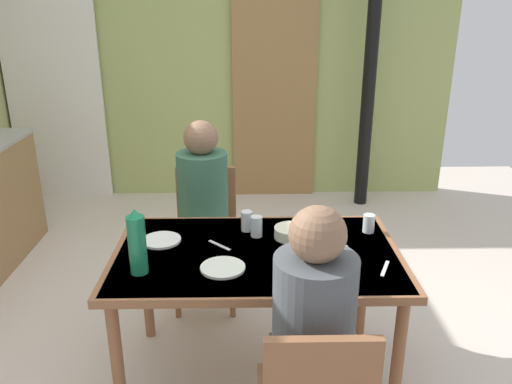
{
  "coord_description": "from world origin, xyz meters",
  "views": [
    {
      "loc": [
        0.23,
        -2.43,
        1.86
      ],
      "look_at": [
        0.27,
        -0.06,
        0.97
      ],
      "focal_mm": 36.11,
      "sensor_mm": 36.0,
      "label": 1
    }
  ],
  "objects_px": {
    "dining_table": "(257,265)",
    "person_far_diner": "(203,194)",
    "person_near_diner": "(313,317)",
    "chair_far_diner": "(206,228)",
    "water_bottle_green_near": "(137,243)",
    "water_bottle_green_far": "(306,256)",
    "serving_bowl_center": "(291,232)"
  },
  "relations": [
    {
      "from": "person_far_diner",
      "to": "water_bottle_green_near",
      "type": "bearing_deg",
      "value": 75.32
    },
    {
      "from": "water_bottle_green_near",
      "to": "serving_bowl_center",
      "type": "bearing_deg",
      "value": 26.19
    },
    {
      "from": "dining_table",
      "to": "water_bottle_green_near",
      "type": "xyz_separation_m",
      "value": [
        -0.52,
        -0.19,
        0.22
      ]
    },
    {
      "from": "chair_far_diner",
      "to": "person_near_diner",
      "type": "relative_size",
      "value": 1.13
    },
    {
      "from": "person_far_diner",
      "to": "water_bottle_green_far",
      "type": "height_order",
      "value": "person_far_diner"
    },
    {
      "from": "dining_table",
      "to": "person_near_diner",
      "type": "xyz_separation_m",
      "value": [
        0.19,
        -0.64,
        0.13
      ]
    },
    {
      "from": "person_near_diner",
      "to": "water_bottle_green_near",
      "type": "distance_m",
      "value": 0.85
    },
    {
      "from": "dining_table",
      "to": "person_near_diner",
      "type": "distance_m",
      "value": 0.68
    },
    {
      "from": "chair_far_diner",
      "to": "water_bottle_green_far",
      "type": "height_order",
      "value": "water_bottle_green_far"
    },
    {
      "from": "water_bottle_green_near",
      "to": "dining_table",
      "type": "bearing_deg",
      "value": 20.06
    },
    {
      "from": "water_bottle_green_far",
      "to": "water_bottle_green_near",
      "type": "bearing_deg",
      "value": 171.72
    },
    {
      "from": "dining_table",
      "to": "chair_far_diner",
      "type": "xyz_separation_m",
      "value": [
        -0.31,
        0.78,
        -0.15
      ]
    },
    {
      "from": "dining_table",
      "to": "water_bottle_green_near",
      "type": "bearing_deg",
      "value": -159.94
    },
    {
      "from": "dining_table",
      "to": "serving_bowl_center",
      "type": "height_order",
      "value": "serving_bowl_center"
    },
    {
      "from": "water_bottle_green_near",
      "to": "water_bottle_green_far",
      "type": "xyz_separation_m",
      "value": [
        0.73,
        -0.11,
        -0.01
      ]
    },
    {
      "from": "chair_far_diner",
      "to": "person_near_diner",
      "type": "distance_m",
      "value": 1.53
    },
    {
      "from": "person_near_diner",
      "to": "water_bottle_green_near",
      "type": "relative_size",
      "value": 2.54
    },
    {
      "from": "chair_far_diner",
      "to": "serving_bowl_center",
      "type": "bearing_deg",
      "value": 127.91
    },
    {
      "from": "chair_far_diner",
      "to": "water_bottle_green_near",
      "type": "relative_size",
      "value": 2.87
    },
    {
      "from": "chair_far_diner",
      "to": "person_far_diner",
      "type": "bearing_deg",
      "value": 90.0
    },
    {
      "from": "person_far_diner",
      "to": "water_bottle_green_near",
      "type": "height_order",
      "value": "person_far_diner"
    },
    {
      "from": "dining_table",
      "to": "person_far_diner",
      "type": "relative_size",
      "value": 1.79
    },
    {
      "from": "dining_table",
      "to": "chair_far_diner",
      "type": "relative_size",
      "value": 1.59
    },
    {
      "from": "dining_table",
      "to": "water_bottle_green_far",
      "type": "relative_size",
      "value": 4.96
    },
    {
      "from": "water_bottle_green_far",
      "to": "person_near_diner",
      "type": "bearing_deg",
      "value": -91.65
    },
    {
      "from": "person_near_diner",
      "to": "water_bottle_green_far",
      "type": "xyz_separation_m",
      "value": [
        0.01,
        0.34,
        0.07
      ]
    },
    {
      "from": "person_near_diner",
      "to": "serving_bowl_center",
      "type": "height_order",
      "value": "person_near_diner"
    },
    {
      "from": "dining_table",
      "to": "water_bottle_green_near",
      "type": "height_order",
      "value": "water_bottle_green_near"
    },
    {
      "from": "water_bottle_green_near",
      "to": "person_far_diner",
      "type": "bearing_deg",
      "value": 75.32
    },
    {
      "from": "person_far_diner",
      "to": "serving_bowl_center",
      "type": "xyz_separation_m",
      "value": [
        0.48,
        -0.49,
        -0.03
      ]
    },
    {
      "from": "chair_far_diner",
      "to": "dining_table",
      "type": "bearing_deg",
      "value": 111.6
    },
    {
      "from": "dining_table",
      "to": "serving_bowl_center",
      "type": "distance_m",
      "value": 0.26
    }
  ]
}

